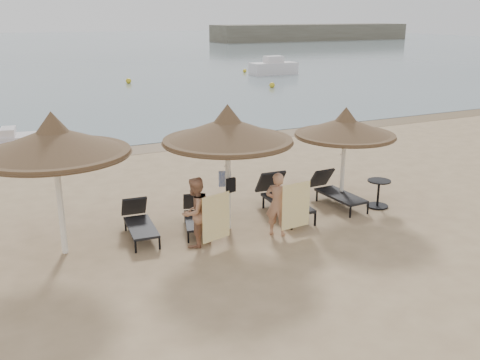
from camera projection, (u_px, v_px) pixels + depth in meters
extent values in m
plane|color=tan|center=(236.00, 240.00, 12.29)|extent=(160.00, 160.00, 0.00)
cube|color=slate|center=(7.00, 48.00, 80.83)|extent=(200.00, 140.00, 0.03)
cube|color=brown|center=(129.00, 150.00, 20.34)|extent=(200.00, 1.60, 0.01)
cube|color=#6A6455|center=(312.00, 32.00, 103.53)|extent=(40.00, 8.00, 3.00)
cube|color=silver|center=(273.00, 69.00, 45.42)|extent=(4.00, 1.60, 1.00)
cube|color=silver|center=(274.00, 60.00, 45.20)|extent=(1.50, 1.00, 0.60)
cylinder|color=white|center=(60.00, 204.00, 11.29)|extent=(0.13, 0.13, 2.27)
cone|color=brown|center=(54.00, 140.00, 10.88)|extent=(3.13, 3.13, 0.59)
cone|color=brown|center=(52.00, 123.00, 10.78)|extent=(0.76, 0.76, 0.49)
cylinder|color=brown|center=(55.00, 154.00, 10.97)|extent=(3.07, 3.07, 0.11)
cylinder|color=white|center=(228.00, 185.00, 12.62)|extent=(0.13, 0.13, 2.21)
cone|color=brown|center=(228.00, 129.00, 12.22)|extent=(3.05, 3.05, 0.58)
cone|color=brown|center=(228.00, 114.00, 12.12)|extent=(0.74, 0.74, 0.47)
cylinder|color=brown|center=(228.00, 141.00, 12.31)|extent=(2.99, 2.99, 0.11)
cylinder|color=white|center=(343.00, 169.00, 14.38)|extent=(0.11, 0.11, 1.94)
cone|color=brown|center=(345.00, 126.00, 14.03)|extent=(2.68, 2.68, 0.51)
cone|color=brown|center=(346.00, 115.00, 13.94)|extent=(0.65, 0.65, 0.42)
cylinder|color=brown|center=(345.00, 135.00, 14.10)|extent=(2.62, 2.62, 0.09)
cylinder|color=black|center=(136.00, 247.00, 11.57)|extent=(0.05, 0.05, 0.26)
cylinder|color=black|center=(160.00, 244.00, 11.75)|extent=(0.05, 0.05, 0.26)
cylinder|color=black|center=(126.00, 226.00, 12.75)|extent=(0.05, 0.05, 0.26)
cylinder|color=black|center=(148.00, 223.00, 12.93)|extent=(0.05, 0.05, 0.26)
cube|color=black|center=(141.00, 227.00, 12.25)|extent=(0.72, 1.47, 0.06)
cube|color=black|center=(134.00, 206.00, 12.92)|extent=(0.62, 0.45, 0.54)
cylinder|color=black|center=(188.00, 238.00, 12.08)|extent=(0.04, 0.04, 0.25)
cylinder|color=black|center=(210.00, 237.00, 12.15)|extent=(0.04, 0.04, 0.25)
cylinder|color=black|center=(185.00, 218.00, 13.24)|extent=(0.04, 0.04, 0.25)
cylinder|color=black|center=(205.00, 217.00, 13.31)|extent=(0.04, 0.04, 0.25)
cube|color=black|center=(197.00, 220.00, 12.70)|extent=(0.91, 1.42, 0.05)
cube|color=black|center=(194.00, 201.00, 13.36)|extent=(0.63, 0.52, 0.50)
cylinder|color=black|center=(292.00, 223.00, 12.82)|extent=(0.06, 0.06, 0.32)
cylinder|color=black|center=(315.00, 220.00, 13.06)|extent=(0.06, 0.06, 0.32)
cylinder|color=black|center=(263.00, 202.00, 14.24)|extent=(0.06, 0.06, 0.32)
cylinder|color=black|center=(285.00, 199.00, 14.47)|extent=(0.06, 0.06, 0.32)
cube|color=black|center=(287.00, 203.00, 13.64)|extent=(0.82, 1.77, 0.07)
cube|color=black|center=(270.00, 181.00, 14.45)|extent=(0.74, 0.53, 0.65)
cylinder|color=black|center=(350.00, 212.00, 13.57)|extent=(0.05, 0.05, 0.29)
cylinder|color=black|center=(368.00, 209.00, 13.83)|extent=(0.05, 0.05, 0.29)
cylinder|color=black|center=(317.00, 196.00, 14.78)|extent=(0.05, 0.05, 0.29)
cylinder|color=black|center=(333.00, 193.00, 15.04)|extent=(0.05, 0.05, 0.29)
cube|color=black|center=(341.00, 196.00, 14.29)|extent=(0.69, 1.56, 0.06)
cube|color=black|center=(321.00, 178.00, 14.98)|extent=(0.65, 0.45, 0.58)
cylinder|color=black|center=(377.00, 206.00, 14.39)|extent=(0.57, 0.57, 0.04)
cylinder|color=black|center=(378.00, 194.00, 14.28)|extent=(0.06, 0.06, 0.70)
cylinder|color=black|center=(379.00, 181.00, 14.18)|extent=(0.62, 0.62, 0.03)
imported|color=tan|center=(195.00, 207.00, 11.72)|extent=(1.01, 0.88, 1.84)
imported|color=tan|center=(277.00, 199.00, 12.31)|extent=(0.96, 0.93, 1.77)
cube|color=yellow|center=(216.00, 217.00, 11.62)|extent=(0.74, 0.22, 1.06)
cube|color=yellow|center=(296.00, 206.00, 12.29)|extent=(0.78, 0.08, 1.09)
cube|color=white|center=(225.00, 179.00, 12.75)|extent=(0.30, 0.18, 0.37)
cube|color=black|center=(231.00, 185.00, 12.47)|extent=(0.25, 0.14, 0.34)
cube|color=#2A3A9E|center=(22.00, 147.00, 19.65)|extent=(2.36, 1.61, 0.55)
cube|color=silver|center=(21.00, 138.00, 19.54)|extent=(1.54, 1.29, 0.25)
cube|color=silver|center=(8.00, 133.00, 19.36)|extent=(0.63, 0.96, 0.35)
sphere|color=gold|center=(129.00, 81.00, 39.56)|extent=(0.41, 0.41, 0.41)
sphere|color=gold|center=(272.00, 85.00, 37.29)|extent=(0.39, 0.39, 0.39)
sphere|color=gold|center=(245.00, 71.00, 47.01)|extent=(0.33, 0.33, 0.33)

